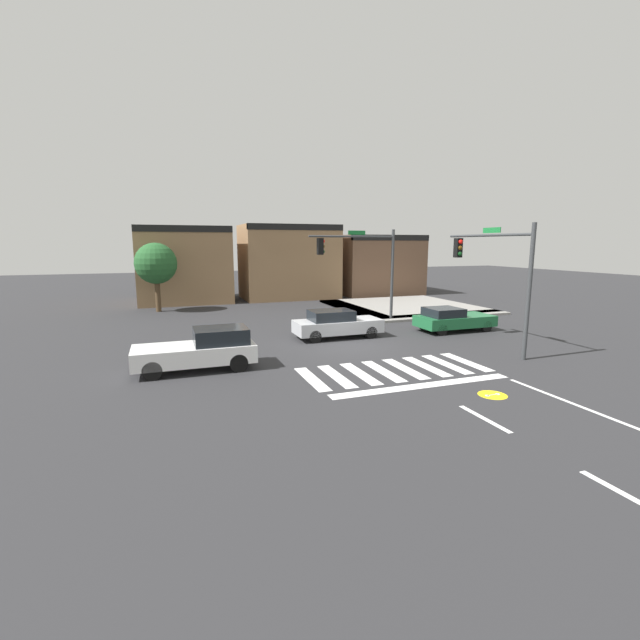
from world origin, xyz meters
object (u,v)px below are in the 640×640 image
(traffic_signal_northeast, at_px, (361,258))
(car_white, at_px, (201,349))
(car_silver, at_px, (336,324))
(car_green, at_px, (452,319))
(traffic_signal_southeast, at_px, (494,264))
(roadside_tree, at_px, (156,264))

(traffic_signal_northeast, xyz_separation_m, car_white, (-10.02, -7.14, -3.12))
(car_silver, bearing_deg, car_green, -4.59)
(traffic_signal_southeast, distance_m, roadside_tree, 22.17)
(car_silver, bearing_deg, roadside_tree, 124.67)
(roadside_tree, bearing_deg, car_green, -40.32)
(traffic_signal_southeast, height_order, car_green, traffic_signal_southeast)
(roadside_tree, bearing_deg, car_silver, -55.33)
(traffic_signal_southeast, bearing_deg, car_green, -13.21)
(traffic_signal_northeast, height_order, traffic_signal_southeast, traffic_signal_northeast)
(traffic_signal_southeast, distance_m, car_silver, 7.95)
(car_silver, height_order, car_white, car_white)
(traffic_signal_southeast, distance_m, car_green, 5.20)
(car_silver, distance_m, car_white, 7.82)
(car_white, height_order, car_green, car_white)
(traffic_signal_southeast, relative_size, car_white, 1.25)
(car_green, bearing_deg, car_silver, 175.41)
(car_silver, relative_size, car_white, 0.99)
(traffic_signal_southeast, xyz_separation_m, car_silver, (-5.73, 4.53, -3.14))
(car_white, bearing_deg, traffic_signal_southeast, 175.55)
(car_white, bearing_deg, car_silver, -153.08)
(car_silver, bearing_deg, traffic_signal_southeast, -38.30)
(traffic_signal_northeast, xyz_separation_m, car_silver, (-3.05, -3.60, -3.18))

